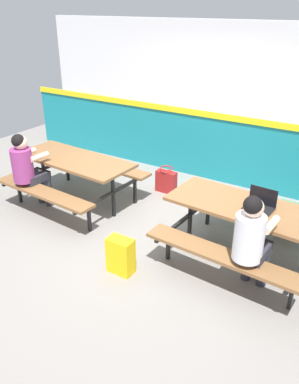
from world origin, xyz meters
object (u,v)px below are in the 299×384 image
at_px(picnic_table_right, 246,219).
at_px(laptop_dark, 260,204).
at_px(student_nearer, 27,166).
at_px(backpack_dark, 121,256).
at_px(student_further, 251,238).
at_px(tote_bag_bright, 166,181).
at_px(picnic_table_left, 75,169).
at_px(satchel_spare, 288,218).

distance_m(picnic_table_right, laptop_dark, 0.25).
relative_size(student_nearer, backpack_dark, 2.74).
relative_size(student_further, tote_bag_bright, 2.81).
bearing_deg(student_nearer, backpack_dark, -13.98).
height_order(picnic_table_left, tote_bag_bright, picnic_table_left).
bearing_deg(tote_bag_bright, satchel_spare, -6.09).
xyz_separation_m(picnic_table_right, satchel_spare, (0.29, 0.93, -0.36)).
distance_m(student_nearer, tote_bag_bright, 2.18).
relative_size(picnic_table_left, picnic_table_right, 1.00).
bearing_deg(tote_bag_bright, backpack_dark, -73.44).
relative_size(picnic_table_right, backpack_dark, 4.28).
bearing_deg(picnic_table_right, satchel_spare, 72.74).
relative_size(picnic_table_left, tote_bag_bright, 4.38).
xyz_separation_m(picnic_table_right, student_further, (0.24, -0.57, 0.13)).
xyz_separation_m(student_further, tote_bag_bright, (-1.98, 1.72, -0.51)).
xyz_separation_m(student_nearer, student_further, (3.35, -0.11, 0.00)).
height_order(picnic_table_right, tote_bag_bright, picnic_table_right).
xyz_separation_m(student_nearer, tote_bag_bright, (1.38, 1.61, -0.51)).
relative_size(laptop_dark, satchel_spare, 0.75).
bearing_deg(student_further, satchel_spare, 88.22).
relative_size(picnic_table_right, satchel_spare, 4.28).
distance_m(laptop_dark, tote_bag_bright, 2.25).
xyz_separation_m(student_further, backpack_dark, (-1.35, -0.39, -0.49)).
relative_size(picnic_table_left, backpack_dark, 4.28).
xyz_separation_m(picnic_table_left, laptop_dark, (2.83, -0.04, 0.21)).
xyz_separation_m(tote_bag_bright, satchel_spare, (2.02, -0.22, 0.02)).
distance_m(picnic_table_left, laptop_dark, 2.84).
bearing_deg(satchel_spare, laptop_dark, -100.35).
relative_size(tote_bag_bright, satchel_spare, 0.98).
bearing_deg(satchel_spare, student_nearer, -157.70).
relative_size(picnic_table_right, tote_bag_bright, 4.38).
bearing_deg(student_nearer, student_further, -1.81).
xyz_separation_m(student_further, satchel_spare, (0.05, 1.50, -0.49)).
distance_m(picnic_table_right, student_nearer, 3.15).
xyz_separation_m(laptop_dark, satchel_spare, (0.16, 0.90, -0.57)).
height_order(student_nearer, satchel_spare, student_nearer).
xyz_separation_m(laptop_dark, backpack_dark, (-1.23, -1.00, -0.57)).
distance_m(picnic_table_left, student_further, 3.02).
relative_size(student_further, backpack_dark, 2.74).
bearing_deg(student_nearer, picnic_table_right, 8.50).
relative_size(student_nearer, laptop_dark, 3.64).
bearing_deg(picnic_table_left, student_further, -12.27).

